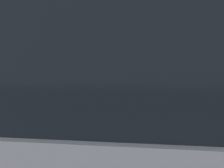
# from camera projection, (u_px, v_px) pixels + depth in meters

# --- Properties ---
(parking_meter) EXTENTS (0.17, 0.18, 1.43)m
(parking_meter) POSITION_uv_depth(u_px,v_px,m) (89.00, 100.00, 3.94)
(parking_meter) COLOR slate
(parking_meter) RESTS_ON sidewalk_curb
(pedestrian_at_meter) EXTENTS (0.61, 0.61, 1.80)m
(pedestrian_at_meter) POSITION_uv_depth(u_px,v_px,m) (137.00, 99.00, 4.02)
(pedestrian_at_meter) COLOR slate
(pedestrian_at_meter) RESTS_ON sidewalk_curb
(background_railing) EXTENTS (24.06, 0.06, 1.04)m
(background_railing) POSITION_uv_depth(u_px,v_px,m) (140.00, 111.00, 6.06)
(background_railing) COLOR gray
(background_railing) RESTS_ON sidewalk_curb
(backdrop_wall) EXTENTS (32.00, 0.50, 3.80)m
(backdrop_wall) POSITION_uv_depth(u_px,v_px,m) (161.00, 60.00, 9.33)
(backdrop_wall) COLOR brown
(backdrop_wall) RESTS_ON ground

